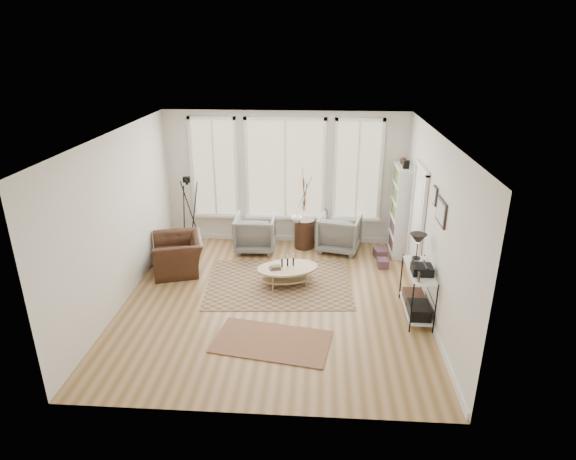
# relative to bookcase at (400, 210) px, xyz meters

# --- Properties ---
(room) EXTENTS (5.50, 5.54, 2.90)m
(room) POSITION_rel_bookcase_xyz_m (-2.42, -2.20, 0.47)
(room) COLOR #A57E51
(room) RESTS_ON ground
(bay_window) EXTENTS (4.14, 0.12, 2.24)m
(bay_window) POSITION_rel_bookcase_xyz_m (-2.44, 0.49, 0.65)
(bay_window) COLOR tan
(bay_window) RESTS_ON ground
(door) EXTENTS (0.09, 1.06, 2.22)m
(door) POSITION_rel_bookcase_xyz_m (0.13, -1.08, 0.17)
(door) COLOR silver
(door) RESTS_ON ground
(bookcase) EXTENTS (0.31, 0.85, 2.06)m
(bookcase) POSITION_rel_bookcase_xyz_m (0.00, 0.00, 0.00)
(bookcase) COLOR white
(bookcase) RESTS_ON ground
(low_shelf) EXTENTS (0.38, 1.08, 1.30)m
(low_shelf) POSITION_rel_bookcase_xyz_m (-0.06, -2.52, -0.44)
(low_shelf) COLOR white
(low_shelf) RESTS_ON ground
(wall_art) EXTENTS (0.04, 0.88, 0.44)m
(wall_art) POSITION_rel_bookcase_xyz_m (0.14, -2.49, 0.92)
(wall_art) COLOR black
(wall_art) RESTS_ON ground
(rug_main) EXTENTS (2.79, 2.18, 0.01)m
(rug_main) POSITION_rel_bookcase_xyz_m (-2.41, -1.60, -0.95)
(rug_main) COLOR brown
(rug_main) RESTS_ON ground
(rug_runner) EXTENTS (1.87, 1.24, 0.01)m
(rug_runner) POSITION_rel_bookcase_xyz_m (-2.36, -3.47, -0.94)
(rug_runner) COLOR maroon
(rug_runner) RESTS_ON ground
(coffee_table) EXTENTS (1.28, 1.00, 0.52)m
(coffee_table) POSITION_rel_bookcase_xyz_m (-2.25, -1.61, -0.68)
(coffee_table) COLOR tan
(coffee_table) RESTS_ON ground
(armchair_left) EXTENTS (0.86, 0.88, 0.79)m
(armchair_left) POSITION_rel_bookcase_xyz_m (-3.05, -0.07, -0.56)
(armchair_left) COLOR gray
(armchair_left) RESTS_ON ground
(armchair_right) EXTENTS (1.02, 1.04, 0.79)m
(armchair_right) POSITION_rel_bookcase_xyz_m (-1.24, 0.04, -0.56)
(armchair_right) COLOR gray
(armchair_right) RESTS_ON ground
(side_table) EXTENTS (0.43, 0.43, 1.81)m
(side_table) POSITION_rel_bookcase_xyz_m (-2.00, 0.15, -0.09)
(side_table) COLOR #392015
(side_table) RESTS_ON ground
(vase) EXTENTS (0.24, 0.24, 0.23)m
(vase) POSITION_rel_bookcase_xyz_m (-2.16, -0.02, -0.20)
(vase) COLOR silver
(vase) RESTS_ON side_table
(accent_chair) EXTENTS (1.30, 1.21, 0.69)m
(accent_chair) POSITION_rel_bookcase_xyz_m (-4.42, -1.16, -0.61)
(accent_chair) COLOR #392015
(accent_chair) RESTS_ON ground
(tripod_camera) EXTENTS (0.56, 0.56, 1.58)m
(tripod_camera) POSITION_rel_bookcase_xyz_m (-4.48, 0.05, -0.23)
(tripod_camera) COLOR black
(tripod_camera) RESTS_ON ground
(book_stack_near) EXTENTS (0.29, 0.34, 0.19)m
(book_stack_near) POSITION_rel_bookcase_xyz_m (-0.39, -0.29, -0.86)
(book_stack_near) COLOR brown
(book_stack_near) RESTS_ON ground
(book_stack_far) EXTENTS (0.22, 0.27, 0.17)m
(book_stack_far) POSITION_rel_bookcase_xyz_m (-0.39, -0.75, -0.87)
(book_stack_far) COLOR brown
(book_stack_far) RESTS_ON ground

